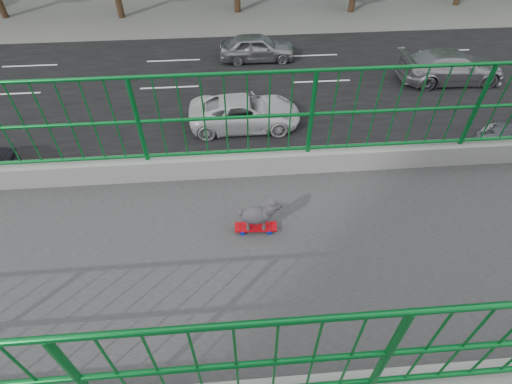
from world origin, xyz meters
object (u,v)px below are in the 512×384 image
Objects in this scene: poodle at (258,214)px; car_2 at (245,112)px; car_4 at (257,47)px; car_3 at (452,67)px; skateboard at (256,227)px.

poodle is 13.69m from car_2.
car_2 is at bearing 170.53° from car_4.
poodle is at bearing 175.35° from car_4.
car_4 is (-18.39, 1.50, -6.56)m from poodle.
poodle is 20.05m from car_3.
car_2 is at bearing -179.28° from poodle.
car_3 is 10.37m from car_4.
car_3 is at bearing -73.68° from car_2.
skateboard reaches higher than car_2.
car_3 is (-15.19, 11.36, -6.49)m from poodle.
poodle is at bearing 90.00° from skateboard.
car_2 is 11.39m from car_3.
car_2 is (-11.99, 0.43, -6.59)m from poodle.
poodle reaches higher than car_3.
skateboard is at bearing 143.16° from car_3.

